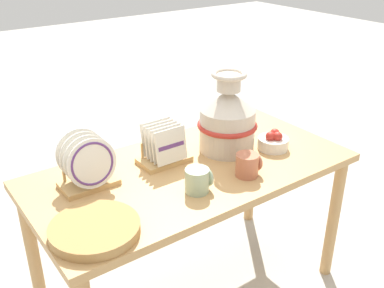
% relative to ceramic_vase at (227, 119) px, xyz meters
% --- Properties ---
extents(display_table, '(1.40, 0.70, 0.70)m').
position_rel_ceramic_vase_xyz_m(display_table, '(-0.23, -0.05, -0.24)').
color(display_table, tan).
rests_on(display_table, ground_plane).
extents(ceramic_vase, '(0.28, 0.28, 0.37)m').
position_rel_ceramic_vase_xyz_m(ceramic_vase, '(0.00, 0.00, 0.00)').
color(ceramic_vase, beige).
rests_on(ceramic_vase, display_table).
extents(dish_rack_round_plates, '(0.22, 0.15, 0.22)m').
position_rel_ceramic_vase_xyz_m(dish_rack_round_plates, '(-0.66, 0.06, -0.07)').
color(dish_rack_round_plates, tan).
rests_on(dish_rack_round_plates, display_table).
extents(dish_rack_square_plates, '(0.22, 0.14, 0.18)m').
position_rel_ceramic_vase_xyz_m(dish_rack_square_plates, '(-0.30, 0.06, -0.09)').
color(dish_rack_square_plates, tan).
rests_on(dish_rack_square_plates, display_table).
extents(wicker_charger_stack, '(0.31, 0.31, 0.04)m').
position_rel_ceramic_vase_xyz_m(wicker_charger_stack, '(-0.77, -0.24, -0.14)').
color(wicker_charger_stack, '#AD7F47').
rests_on(wicker_charger_stack, display_table).
extents(mug_sage_glaze, '(0.10, 0.10, 0.10)m').
position_rel_ceramic_vase_xyz_m(mug_sage_glaze, '(-0.33, -0.22, -0.11)').
color(mug_sage_glaze, '#9EB28E').
rests_on(mug_sage_glaze, display_table).
extents(mug_terracotta_glaze, '(0.10, 0.10, 0.10)m').
position_rel_ceramic_vase_xyz_m(mug_terracotta_glaze, '(-0.08, -0.24, -0.11)').
color(mug_terracotta_glaze, '#B76647').
rests_on(mug_terracotta_glaze, display_table).
extents(fruit_bowl, '(0.14, 0.14, 0.09)m').
position_rel_ceramic_vase_xyz_m(fruit_bowl, '(0.18, -0.12, -0.12)').
color(fruit_bowl, silver).
rests_on(fruit_bowl, display_table).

